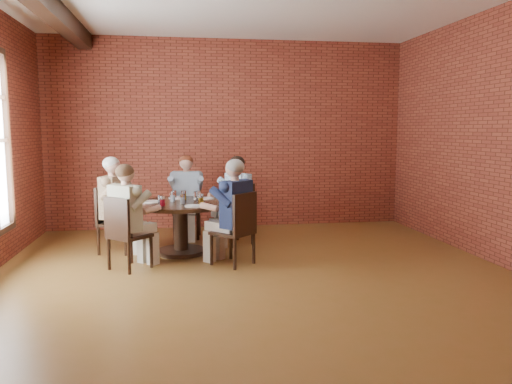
{
  "coord_description": "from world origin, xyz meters",
  "views": [
    {
      "loc": [
        -0.92,
        -5.62,
        1.79
      ],
      "look_at": [
        0.12,
        1.0,
        0.95
      ],
      "focal_mm": 35.0,
      "sensor_mm": 36.0,
      "label": 1
    }
  ],
  "objects": [
    {
      "name": "plate_d",
      "position": [
        -0.72,
        1.12,
        0.76
      ],
      "size": [
        0.26,
        0.26,
        0.01
      ],
      "primitive_type": "cylinder",
      "color": "white",
      "rests_on": "dining_table"
    },
    {
      "name": "plate_b",
      "position": [
        -0.95,
        1.97,
        0.76
      ],
      "size": [
        0.26,
        0.26,
        0.01
      ],
      "primitive_type": "cylinder",
      "color": "white",
      "rests_on": "dining_table"
    },
    {
      "name": "diner_c",
      "position": [
        -1.83,
        1.77,
        0.7
      ],
      "size": [
        0.81,
        0.71,
        1.39
      ],
      "primitive_type": null,
      "rotation": [
        0.0,
        0.0,
        1.33
      ],
      "color": "brown",
      "rests_on": "floor"
    },
    {
      "name": "glass_b",
      "position": [
        -0.85,
        1.8,
        0.82
      ],
      "size": [
        0.07,
        0.07,
        0.14
      ],
      "primitive_type": "cylinder",
      "color": "white",
      "rests_on": "dining_table"
    },
    {
      "name": "glass_e",
      "position": [
        -1.17,
        1.33,
        0.82
      ],
      "size": [
        0.07,
        0.07,
        0.14
      ],
      "primitive_type": "cylinder",
      "color": "white",
      "rests_on": "dining_table"
    },
    {
      "name": "glass_g",
      "position": [
        -0.87,
        1.39,
        0.82
      ],
      "size": [
        0.07,
        0.07,
        0.14
      ],
      "primitive_type": "cylinder",
      "color": "white",
      "rests_on": "dining_table"
    },
    {
      "name": "glass_c",
      "position": [
        -0.99,
        1.83,
        0.82
      ],
      "size": [
        0.07,
        0.07,
        0.14
      ],
      "primitive_type": "cylinder",
      "color": "white",
      "rests_on": "dining_table"
    },
    {
      "name": "smartphone",
      "position": [
        -0.52,
        1.37,
        0.75
      ],
      "size": [
        0.09,
        0.14,
        0.01
      ],
      "primitive_type": "cube",
      "rotation": [
        0.0,
        0.0,
        0.26
      ],
      "color": "black",
      "rests_on": "dining_table"
    },
    {
      "name": "chair_e",
      "position": [
        -0.16,
        0.78,
        0.52
      ],
      "size": [
        0.65,
        0.65,
        0.98
      ],
      "rotation": [
        0.0,
        0.0,
        3.91
      ],
      "color": "black",
      "rests_on": "floor"
    },
    {
      "name": "glass_a",
      "position": [
        -0.67,
        1.65,
        0.82
      ],
      "size": [
        0.07,
        0.07,
        0.14
      ],
      "primitive_type": "cylinder",
      "color": "white",
      "rests_on": "dining_table"
    },
    {
      "name": "diner_e",
      "position": [
        -0.22,
        0.85,
        0.7
      ],
      "size": [
        0.9,
        0.9,
        1.4
      ],
      "primitive_type": null,
      "rotation": [
        0.0,
        0.0,
        3.91
      ],
      "color": "#182243",
      "rests_on": "floor"
    },
    {
      "name": "chair_a",
      "position": [
        0.02,
        2.07,
        0.52
      ],
      "size": [
        0.61,
        0.61,
        0.96
      ],
      "rotation": [
        0.0,
        0.0,
        -1.05
      ],
      "color": "black",
      "rests_on": "floor"
    },
    {
      "name": "glass_h",
      "position": [
        -0.61,
        1.35,
        0.82
      ],
      "size": [
        0.07,
        0.07,
        0.14
      ],
      "primitive_type": "cylinder",
      "color": "white",
      "rests_on": "dining_table"
    },
    {
      "name": "chair_d",
      "position": [
        -1.62,
        0.77,
        0.51
      ],
      "size": [
        0.62,
        0.62,
        0.95
      ],
      "rotation": [
        0.0,
        0.0,
        2.39
      ],
      "color": "black",
      "rests_on": "floor"
    },
    {
      "name": "chair_b",
      "position": [
        -0.79,
        2.69,
        0.52
      ],
      "size": [
        0.48,
        0.48,
        0.95
      ],
      "rotation": [
        0.0,
        0.0,
        -0.1
      ],
      "color": "black",
      "rests_on": "floor"
    },
    {
      "name": "diner_d",
      "position": [
        -1.56,
        0.84,
        0.68
      ],
      "size": [
        0.85,
        0.86,
        1.35
      ],
      "primitive_type": null,
      "rotation": [
        0.0,
        0.0,
        2.39
      ],
      "color": "#C7AE9C",
      "rests_on": "floor"
    },
    {
      "name": "plate_c",
      "position": [
        -1.32,
        1.64,
        0.76
      ],
      "size": [
        0.26,
        0.26,
        0.01
      ],
      "primitive_type": "cylinder",
      "color": "white",
      "rests_on": "dining_table"
    },
    {
      "name": "wall_front",
      "position": [
        0.0,
        -3.5,
        1.7
      ],
      "size": [
        7.0,
        0.0,
        7.0
      ],
      "primitive_type": "plane",
      "rotation": [
        -1.57,
        0.0,
        0.0
      ],
      "color": "brown",
      "rests_on": "ground"
    },
    {
      "name": "floor",
      "position": [
        0.0,
        0.0,
        0.0
      ],
      "size": [
        7.0,
        7.0,
        0.0
      ],
      "primitive_type": "plane",
      "color": "brown",
      "rests_on": "ground"
    },
    {
      "name": "chair_c",
      "position": [
        -1.92,
        1.79,
        0.52
      ],
      "size": [
        0.55,
        0.55,
        0.97
      ],
      "rotation": [
        0.0,
        0.0,
        1.33
      ],
      "color": "black",
      "rests_on": "floor"
    },
    {
      "name": "dining_table",
      "position": [
        -0.9,
        1.55,
        0.53
      ],
      "size": [
        1.39,
        1.39,
        0.75
      ],
      "color": "black",
      "rests_on": "floor"
    },
    {
      "name": "diner_b",
      "position": [
        -0.8,
        2.61,
        0.68
      ],
      "size": [
        0.61,
        0.72,
        1.36
      ],
      "primitive_type": null,
      "rotation": [
        0.0,
        0.0,
        -0.1
      ],
      "color": "#8496A8",
      "rests_on": "floor"
    },
    {
      "name": "wall_back",
      "position": [
        0.0,
        3.5,
        1.7
      ],
      "size": [
        7.0,
        0.0,
        7.0
      ],
      "primitive_type": "plane",
      "rotation": [
        1.57,
        0.0,
        0.0
      ],
      "color": "brown",
      "rests_on": "ground"
    },
    {
      "name": "plate_a",
      "position": [
        -0.52,
        1.86,
        0.76
      ],
      "size": [
        0.26,
        0.26,
        0.01
      ],
      "primitive_type": "cylinder",
      "color": "white",
      "rests_on": "dining_table"
    },
    {
      "name": "glass_d",
      "position": [
        -1.01,
        1.66,
        0.82
      ],
      "size": [
        0.07,
        0.07,
        0.14
      ],
      "primitive_type": "cylinder",
      "color": "white",
      "rests_on": "dining_table"
    },
    {
      "name": "glass_f",
      "position": [
        -1.14,
        1.23,
        0.82
      ],
      "size": [
        0.07,
        0.07,
        0.14
      ],
      "primitive_type": "cylinder",
      "color": "white",
      "rests_on": "dining_table"
    },
    {
      "name": "diner_a",
      "position": [
        -0.06,
        2.02,
        0.69
      ],
      "size": [
        0.87,
        0.82,
        1.38
      ],
      "primitive_type": null,
      "rotation": [
        0.0,
        0.0,
        -1.05
      ],
      "color": "teal",
      "rests_on": "floor"
    }
  ]
}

